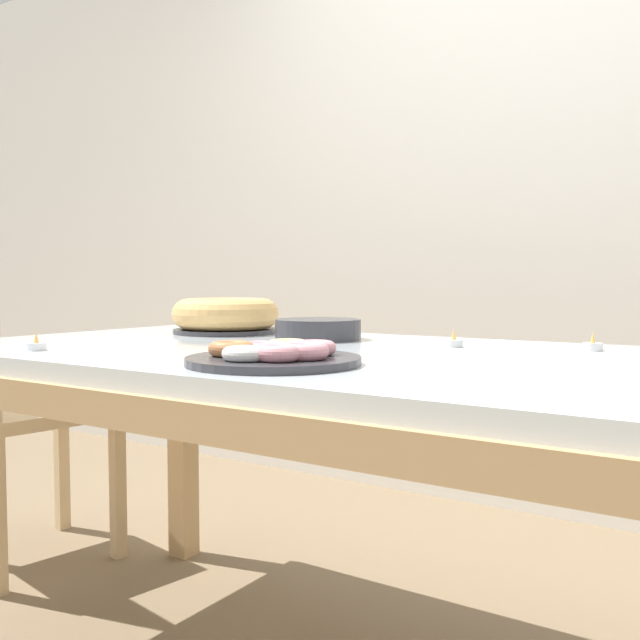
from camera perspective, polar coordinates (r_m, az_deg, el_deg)
wall_back at (r=2.85m, az=18.54°, el=11.31°), size 8.00×0.10×2.60m
dining_table at (r=1.46m, az=2.64°, el=-5.75°), size 1.89×0.95×0.75m
chair at (r=2.42m, az=-23.73°, el=-5.79°), size 0.49×0.49×0.94m
cake_chocolate_round at (r=1.96m, az=-7.55°, el=0.34°), size 0.29×0.29×0.09m
pastry_platter at (r=1.22m, az=-3.59°, el=-2.86°), size 0.30×0.30×0.04m
plate_stack at (r=1.73m, az=-0.16°, el=-0.75°), size 0.21×0.21×0.05m
tealight_right_edge at (r=1.57m, az=10.64°, el=-1.77°), size 0.04×0.04×0.04m
tealight_near_cakes at (r=1.58m, az=-21.74°, el=-1.91°), size 0.04×0.04×0.04m
tealight_near_front at (r=2.19m, az=-8.49°, el=-0.35°), size 0.04×0.04×0.04m
tealight_centre at (r=1.57m, az=20.98°, el=-1.94°), size 0.04×0.04×0.04m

